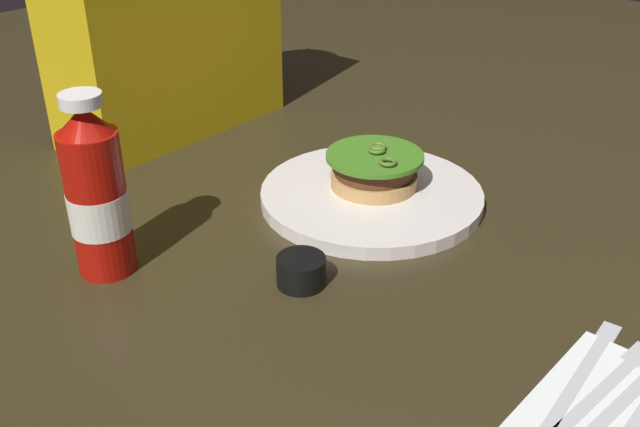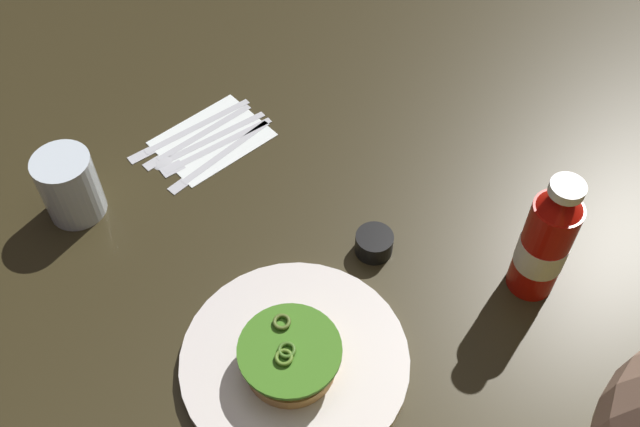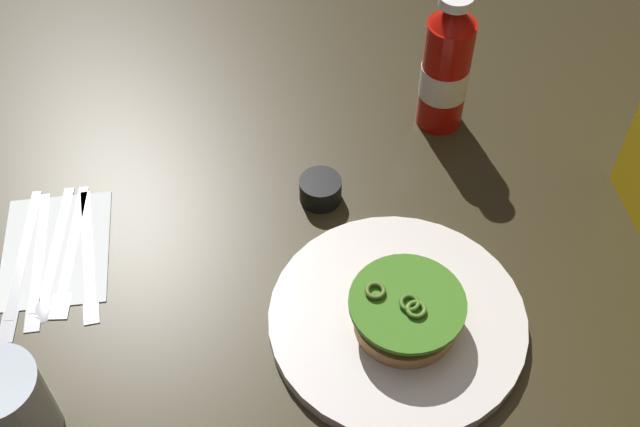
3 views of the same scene
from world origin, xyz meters
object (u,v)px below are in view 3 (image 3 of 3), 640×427
Objects in this scene: condiment_cup at (320,190)px; burger_sandwich at (406,313)px; spoon_utensil at (51,267)px; butter_knife at (88,261)px; table_knife at (19,268)px; dinner_plate at (397,320)px; napkin at (56,249)px; fork_utensil at (69,258)px; ketchup_bottle at (446,68)px; steak_knife at (37,266)px; water_glass at (8,407)px.

burger_sandwich is at bearing 15.68° from condiment_cup.
spoon_utensil and butter_knife have the same top height.
butter_knife is (0.00, 0.08, 0.00)m from table_knife.
butter_knife is at bearing -112.58° from dinner_plate.
spoon_utensil reaches higher than napkin.
fork_utensil is at bearing -81.02° from condiment_cup.
table_knife is at bearing -72.85° from ketchup_bottle.
condiment_cup is at bearing 98.98° from fork_utensil.
butter_knife is at bearing 88.41° from steak_knife.
napkin is (-0.24, 0.02, -0.05)m from water_glass.
dinner_plate is 0.03m from burger_sandwich.
ketchup_bottle reaches higher than fork_utensil.
dinner_plate is at bearing 98.70° from water_glass.
ketchup_bottle is 0.54m from fork_utensil.
dinner_plate is 0.40m from fork_utensil.
burger_sandwich is 0.58× the size of table_knife.
water_glass is at bearing -0.91° from steak_knife.
napkin is at bearing -84.82° from condiment_cup.
table_knife is (-0.16, -0.44, -0.04)m from burger_sandwich.
table_knife and steak_knife have the same top height.
ketchup_bottle is 3.82× the size of condiment_cup.
water_glass is 0.23m from fork_utensil.
fork_utensil is at bearing 99.14° from steak_knife.
steak_knife is (0.03, -0.02, 0.00)m from napkin.
fork_utensil is at bearing -112.31° from dinner_plate.
fork_utensil is at bearing -113.50° from burger_sandwich.
burger_sandwich reaches higher than table_knife.
burger_sandwich is 0.42m from water_glass.
ketchup_bottle reaches higher than condiment_cup.
steak_knife is at bearing -37.80° from napkin.
dinner_plate is 0.36m from ketchup_bottle.
dinner_plate is 2.28× the size of burger_sandwich.
condiment_cup is 0.34m from spoon_utensil.
table_knife is at bearing -84.05° from fork_utensil.
ketchup_bottle is 0.60m from table_knife.
table_knife is at bearing -96.58° from spoon_utensil.
water_glass is (0.05, -0.42, 0.01)m from burger_sandwich.
napkin is 0.03m from spoon_utensil.
ketchup_bottle is 1.94× the size of water_glass.
table_knife is at bearing -91.06° from butter_knife.
dinner_plate is 1.46× the size of fork_utensil.
water_glass is at bearing -16.90° from butter_knife.
steak_knife is at bearing -91.59° from butter_knife.
water_glass is at bearing -5.33° from spoon_utensil.
spoon_utensil is (0.06, -0.34, -0.01)m from condiment_cup.
condiment_cup is 0.38m from table_knife.
napkin is at bearing 172.30° from spoon_utensil.
napkin is at bearing -113.92° from dinner_plate.
dinner_plate is 0.42m from spoon_utensil.
butter_knife is (-0.15, -0.35, -0.00)m from dinner_plate.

